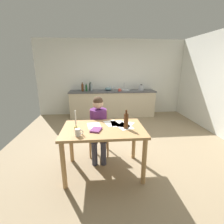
{
  "coord_description": "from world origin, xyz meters",
  "views": [
    {
      "loc": [
        -0.49,
        -3.27,
        1.77
      ],
      "look_at": [
        -0.22,
        -0.18,
        0.85
      ],
      "focal_mm": 25.88,
      "sensor_mm": 36.0,
      "label": 1
    }
  ],
  "objects": [
    {
      "name": "book_magazine",
      "position": [
        -0.53,
        -0.98,
        0.81
      ],
      "size": [
        0.2,
        0.23,
        0.03
      ],
      "primitive_type": "cube",
      "rotation": [
        0.0,
        0.0,
        -0.32
      ],
      "color": "#74346D",
      "rests_on": "dining_table"
    },
    {
      "name": "bottle_vinegar",
      "position": [
        -0.88,
        2.23,
        1.0
      ],
      "size": [
        0.06,
        0.06,
        0.25
      ],
      "color": "#194C23",
      "rests_on": "kitchen_counter"
    },
    {
      "name": "coffee_mug",
      "position": [
        -0.79,
        -1.15,
        0.85
      ],
      "size": [
        0.12,
        0.08,
        0.11
      ],
      "color": "white",
      "rests_on": "dining_table"
    },
    {
      "name": "bottle_oil",
      "position": [
        -1.01,
        2.2,
        1.02
      ],
      "size": [
        0.08,
        0.08,
        0.29
      ],
      "color": "#593319",
      "rests_on": "kitchen_counter"
    },
    {
      "name": "paper_notice",
      "position": [
        -0.27,
        -0.68,
        0.8
      ],
      "size": [
        0.29,
        0.35,
        0.0
      ],
      "primitive_type": "cube",
      "rotation": [
        0.0,
        0.0,
        0.32
      ],
      "color": "white",
      "rests_on": "dining_table"
    },
    {
      "name": "wall_back",
      "position": [
        0.0,
        2.6,
        1.3
      ],
      "size": [
        5.2,
        0.12,
        2.6
      ],
      "primitive_type": "cube",
      "color": "silver",
      "rests_on": "ground"
    },
    {
      "name": "chair_at_table",
      "position": [
        -0.5,
        -0.22,
        0.49
      ],
      "size": [
        0.4,
        0.4,
        0.87
      ],
      "color": "tan",
      "rests_on": "ground"
    },
    {
      "name": "kitchen_counter",
      "position": [
        0.0,
        2.24,
        0.45
      ],
      "size": [
        2.92,
        0.64,
        0.9
      ],
      "color": "beige",
      "rests_on": "ground"
    },
    {
      "name": "mixing_bowl",
      "position": [
        -0.14,
        2.29,
        0.95
      ],
      "size": [
        0.24,
        0.24,
        0.11
      ],
      "primitive_type": "ellipsoid",
      "color": "#668C99",
      "rests_on": "kitchen_counter"
    },
    {
      "name": "paper_envelope",
      "position": [
        -0.57,
        -0.76,
        0.8
      ],
      "size": [
        0.25,
        0.32,
        0.0
      ],
      "primitive_type": "cube",
      "rotation": [
        0.0,
        0.0,
        0.15
      ],
      "color": "white",
      "rests_on": "dining_table"
    },
    {
      "name": "wine_glass_near_sink",
      "position": [
        0.06,
        2.39,
        1.01
      ],
      "size": [
        0.07,
        0.07,
        0.15
      ],
      "color": "silver",
      "rests_on": "kitchen_counter"
    },
    {
      "name": "wine_glass_back_left",
      "position": [
        -0.16,
        2.39,
        1.01
      ],
      "size": [
        0.07,
        0.07,
        0.15
      ],
      "color": "silver",
      "rests_on": "kitchen_counter"
    },
    {
      "name": "candlestick",
      "position": [
        -0.84,
        -0.9,
        0.88
      ],
      "size": [
        0.06,
        0.06,
        0.31
      ],
      "color": "gold",
      "rests_on": "dining_table"
    },
    {
      "name": "ground_plane",
      "position": [
        0.0,
        0.0,
        -0.02
      ],
      "size": [
        5.2,
        5.2,
        0.04
      ],
      "primitive_type": "cube",
      "color": "#937F60"
    },
    {
      "name": "wine_bottle_on_table",
      "position": [
        -0.06,
        -0.92,
        0.92
      ],
      "size": [
        0.07,
        0.07,
        0.3
      ],
      "color": "#593319",
      "rests_on": "dining_table"
    },
    {
      "name": "dining_table",
      "position": [
        -0.42,
        -0.88,
        0.67
      ],
      "size": [
        1.3,
        0.82,
        0.8
      ],
      "color": "tan",
      "rests_on": "ground"
    },
    {
      "name": "teacup_on_counter",
      "position": [
        0.23,
        2.09,
        0.94
      ],
      "size": [
        0.12,
        0.08,
        0.09
      ],
      "color": "#D84C3F",
      "rests_on": "kitchen_counter"
    },
    {
      "name": "paper_letter",
      "position": [
        -0.08,
        -0.85,
        0.8
      ],
      "size": [
        0.3,
        0.35,
        0.0
      ],
      "primitive_type": "cube",
      "rotation": [
        0.0,
        0.0,
        0.35
      ],
      "color": "white",
      "rests_on": "dining_table"
    },
    {
      "name": "bottle_wine_red",
      "position": [
        -0.76,
        2.34,
        1.03
      ],
      "size": [
        0.07,
        0.07,
        0.3
      ],
      "color": "black",
      "rests_on": "kitchen_counter"
    },
    {
      "name": "paper_bill",
      "position": [
        -0.18,
        -0.71,
        0.8
      ],
      "size": [
        0.22,
        0.3,
        0.0
      ],
      "primitive_type": "cube",
      "rotation": [
        0.0,
        0.0,
        0.02
      ],
      "color": "white",
      "rests_on": "dining_table"
    },
    {
      "name": "sink_unit",
      "position": [
        0.43,
        2.24,
        0.92
      ],
      "size": [
        0.36,
        0.36,
        0.24
      ],
      "color": "#B2B7BC",
      "rests_on": "kitchen_counter"
    },
    {
      "name": "bottle_sauce",
      "position": [
        -0.72,
        2.25,
        1.02
      ],
      "size": [
        0.08,
        0.08,
        0.29
      ],
      "color": "#8C999E",
      "rests_on": "kitchen_counter"
    },
    {
      "name": "wine_glass_by_kettle",
      "position": [
        -0.06,
        2.39,
        1.01
      ],
      "size": [
        0.07,
        0.07,
        0.15
      ],
      "color": "silver",
      "rests_on": "kitchen_counter"
    },
    {
      "name": "paper_receipt",
      "position": [
        -0.04,
        -0.75,
        0.8
      ],
      "size": [
        0.34,
        0.36,
        0.0
      ],
      "primitive_type": "cube",
      "rotation": [
        0.0,
        0.0,
        -0.58
      ],
      "color": "white",
      "rests_on": "dining_table"
    },
    {
      "name": "stovetop_kettle",
      "position": [
        1.01,
        2.24,
        1.0
      ],
      "size": [
        0.18,
        0.18,
        0.22
      ],
      "color": "#B7BABF",
      "rests_on": "kitchen_counter"
    },
    {
      "name": "person_seated",
      "position": [
        -0.5,
        -0.37,
        0.68
      ],
      "size": [
        0.32,
        0.59,
        1.19
      ],
      "color": "#592666",
      "rests_on": "ground"
    }
  ]
}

